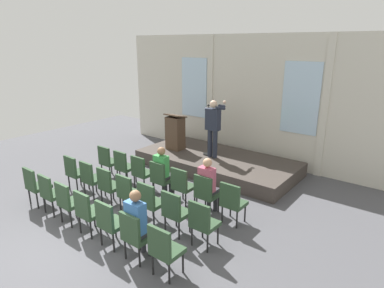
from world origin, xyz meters
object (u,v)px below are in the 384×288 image
chair_r1_c5 (175,210)px  chair_r1_c4 (150,201)px  chair_r0_c2 (141,171)px  audience_r0_c5 (208,183)px  chair_r2_c6 (164,248)px  chair_r0_c5 (206,192)px  chair_r0_c4 (182,184)px  chair_r1_c3 (128,192)px  chair_r0_c1 (124,165)px  audience_r2_c5 (138,221)px  chair_r2_c4 (110,221)px  chair_r1_c2 (109,184)px  chair_r2_c1 (51,192)px  chair_r1_c0 (75,171)px  chair_r1_c6 (203,221)px  chair_r0_c0 (108,160)px  chair_r0_c3 (161,177)px  chair_r1_c1 (91,177)px  speaker (213,125)px  audience_r0_c3 (163,169)px  lectern (175,132)px  chair_r2_c3 (88,210)px  chair_r0_c6 (232,201)px  chair_r2_c5 (135,234)px  chair_r2_c0 (35,184)px  mic_stand (208,144)px

chair_r1_c5 → chair_r1_c4: bearing=180.0°
chair_r0_c2 → audience_r0_c5: 2.04m
chair_r2_c6 → chair_r0_c5: bearing=108.0°
chair_r0_c4 → chair_r1_c3: 1.24m
chair_r0_c5 → chair_r2_c6: 2.19m
chair_r0_c1 → chair_r1_c4: 2.28m
chair_r0_c5 → audience_r2_c5: size_ratio=0.71×
chair_r0_c2 → chair_r2_c4: 2.49m
chair_r1_c2 → chair_r2_c1: 1.24m
chair_r1_c0 → chair_r2_c4: 2.90m
audience_r2_c5 → chair_r0_c2: bearing=135.4°
audience_r0_c5 → chair_r1_c5: size_ratio=1.39×
chair_r1_c3 → chair_r1_c6: size_ratio=1.00×
chair_r0_c1 → chair_r2_c4: 2.91m
chair_r0_c0 → chair_r1_c0: size_ratio=1.00×
chair_r0_c3 → chair_r1_c1: same height
speaker → chair_r0_c5: bearing=-58.7°
audience_r0_c3 → chair_r2_c4: bearing=-72.7°
chair_r1_c2 → lectern: bearing=103.3°
audience_r0_c3 → chair_r2_c4: 2.28m
chair_r2_c3 → chair_r2_c4: same height
chair_r1_c0 → chair_r1_c5: (3.39, 0.00, 0.00)m
chair_r0_c6 → chair_r2_c6: same height
speaker → chair_r0_c6: size_ratio=1.82×
chair_r1_c2 → chair_r1_c6: size_ratio=1.00×
audience_r2_c5 → chair_r1_c1: bearing=160.4°
speaker → chair_r2_c5: size_ratio=1.82×
chair_r1_c1 → chair_r2_c3: bearing=-37.6°
chair_r1_c6 → audience_r2_c5: (-0.68, -0.96, 0.20)m
chair_r0_c2 → chair_r0_c5: size_ratio=1.00×
chair_r0_c3 → chair_r0_c4: 0.68m
chair_r0_c0 → chair_r1_c0: (0.00, -1.04, 0.00)m
chair_r1_c6 → chair_r2_c4: 1.71m
lectern → chair_r1_c5: 4.34m
chair_r2_c0 → chair_r2_c6: 4.06m
speaker → chair_r1_c3: bearing=-88.9°
mic_stand → chair_r2_c4: 4.62m
speaker → chair_r2_c3: bearing=-89.2°
chair_r0_c3 → audience_r2_c5: (1.35, -2.01, 0.20)m
mic_stand → chair_r0_c4: (0.99, -2.43, -0.20)m
chair_r1_c0 → chair_r1_c1: bearing=0.0°
chair_r0_c6 → chair_r1_c5: same height
audience_r0_c5 → chair_r0_c0: bearing=-178.6°
lectern → chair_r2_c1: bearing=-88.7°
chair_r0_c3 → chair_r2_c0: (-2.03, -2.09, 0.00)m
chair_r0_c0 → chair_r1_c4: bearing=-21.1°
chair_r1_c6 → chair_r2_c5: (-0.68, -1.04, 0.00)m
chair_r2_c5 → audience_r2_c5: bearing=90.0°
chair_r1_c1 → chair_r2_c6: same height
chair_r2_c5 → lectern: bearing=123.0°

